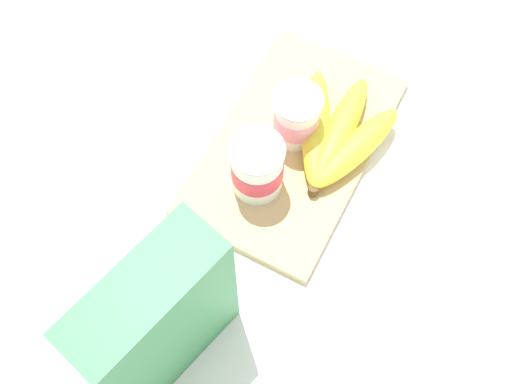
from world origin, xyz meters
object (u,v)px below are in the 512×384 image
cereal_box (159,322)px  banana_bunch (337,135)px  yogurt_cup_front (257,167)px  yogurt_cup_back (296,117)px  cutting_board (293,146)px  spoon (336,2)px

cereal_box → banana_bunch: size_ratio=1.26×
yogurt_cup_front → yogurt_cup_back: 0.09m
yogurt_cup_back → banana_bunch: bearing=-76.3°
banana_bunch → cutting_board: bearing=119.5°
banana_bunch → cereal_box: bearing=170.4°
cutting_board → spoon: 0.27m
yogurt_cup_back → banana_bunch: size_ratio=0.45×
cutting_board → yogurt_cup_back: 0.05m
cereal_box → yogurt_cup_back: bearing=-165.8°
cutting_board → spoon: size_ratio=2.58×
yogurt_cup_back → cutting_board: bearing=-161.6°
yogurt_cup_back → spoon: (0.25, 0.05, -0.05)m
yogurt_cup_front → banana_bunch: bearing=-32.1°
cereal_box → yogurt_cup_front: bearing=-163.4°
cutting_board → banana_bunch: banana_bunch is taller
cutting_board → yogurt_cup_front: bearing=168.6°
cutting_board → yogurt_cup_back: yogurt_cup_back is taller
cutting_board → yogurt_cup_back: size_ratio=3.95×
spoon → banana_bunch: bearing=-155.7°
yogurt_cup_front → banana_bunch: size_ratio=0.49×
cutting_board → yogurt_cup_back: bearing=18.4°
yogurt_cup_back → cereal_box: bearing=179.6°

